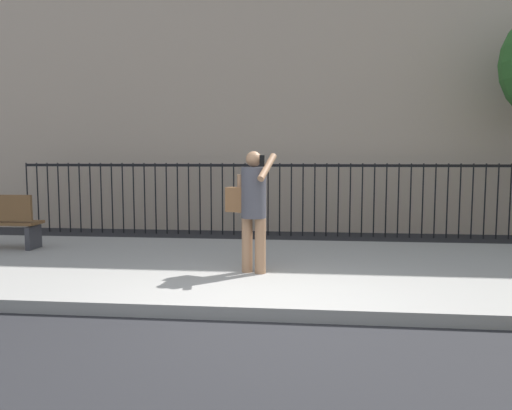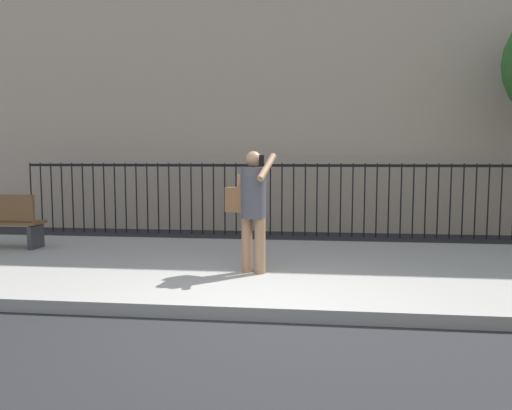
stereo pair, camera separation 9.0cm
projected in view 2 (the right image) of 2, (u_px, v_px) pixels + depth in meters
ground_plane at (256, 322)px, 5.34m from camera, size 60.00×60.00×0.00m
sidewalk at (273, 269)px, 7.51m from camera, size 28.00×4.40×0.15m
building_facade at (294, 48)px, 13.30m from camera, size 28.00×4.00×9.18m
iron_fence at (288, 190)px, 11.07m from camera, size 12.03×0.04×1.60m
pedestrian_on_phone at (252, 203)px, 6.88m from camera, size 0.71×0.52×1.67m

